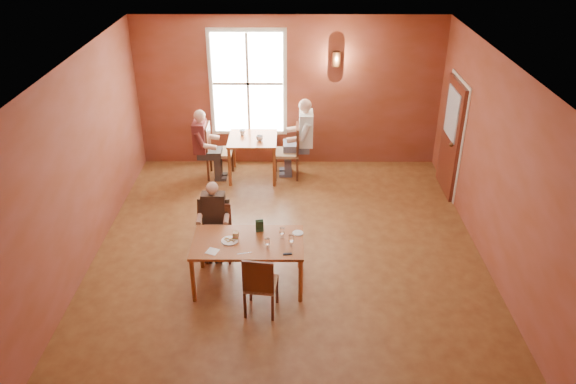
{
  "coord_description": "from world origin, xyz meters",
  "views": [
    {
      "loc": [
        0.04,
        -7.16,
        5.01
      ],
      "look_at": [
        0.0,
        0.2,
        1.05
      ],
      "focal_mm": 35.0,
      "sensor_mm": 36.0,
      "label": 1
    }
  ],
  "objects_px": {
    "chair_empty": "(261,282)",
    "second_table": "(253,157)",
    "diner_white": "(288,141)",
    "chair_diner_maroon": "(220,151)",
    "diner_main": "(218,227)",
    "chair_diner_white": "(286,151)",
    "diner_maroon": "(218,144)",
    "chair_diner_main": "(218,234)",
    "main_table": "(249,263)"
  },
  "relations": [
    {
      "from": "chair_empty",
      "to": "second_table",
      "type": "bearing_deg",
      "value": 102.55
    },
    {
      "from": "chair_diner_main",
      "to": "diner_white",
      "type": "height_order",
      "value": "diner_white"
    },
    {
      "from": "chair_diner_white",
      "to": "chair_diner_maroon",
      "type": "height_order",
      "value": "chair_diner_maroon"
    },
    {
      "from": "second_table",
      "to": "diner_white",
      "type": "distance_m",
      "value": 0.76
    },
    {
      "from": "chair_diner_main",
      "to": "chair_empty",
      "type": "relative_size",
      "value": 0.93
    },
    {
      "from": "chair_diner_main",
      "to": "main_table",
      "type": "bearing_deg",
      "value": 127.57
    },
    {
      "from": "diner_main",
      "to": "chair_diner_white",
      "type": "height_order",
      "value": "diner_main"
    },
    {
      "from": "chair_diner_main",
      "to": "chair_diner_maroon",
      "type": "bearing_deg",
      "value": -84.07
    },
    {
      "from": "main_table",
      "to": "diner_main",
      "type": "xyz_separation_m",
      "value": [
        -0.5,
        0.62,
        0.22
      ]
    },
    {
      "from": "diner_maroon",
      "to": "diner_main",
      "type": "bearing_deg",
      "value": 6.46
    },
    {
      "from": "chair_diner_main",
      "to": "second_table",
      "type": "height_order",
      "value": "chair_diner_main"
    },
    {
      "from": "main_table",
      "to": "diner_maroon",
      "type": "relative_size",
      "value": 1.13
    },
    {
      "from": "diner_white",
      "to": "diner_main",
      "type": "bearing_deg",
      "value": 159.99
    },
    {
      "from": "diner_main",
      "to": "diner_maroon",
      "type": "height_order",
      "value": "diner_maroon"
    },
    {
      "from": "diner_maroon",
      "to": "main_table",
      "type": "bearing_deg",
      "value": 13.34
    },
    {
      "from": "second_table",
      "to": "chair_diner_white",
      "type": "relative_size",
      "value": 0.87
    },
    {
      "from": "diner_maroon",
      "to": "chair_diner_maroon",
      "type": "bearing_deg",
      "value": 90.0
    },
    {
      "from": "main_table",
      "to": "chair_empty",
      "type": "relative_size",
      "value": 1.68
    },
    {
      "from": "chair_diner_main",
      "to": "chair_diner_maroon",
      "type": "xyz_separation_m",
      "value": [
        -0.29,
        2.82,
        0.12
      ]
    },
    {
      "from": "chair_empty",
      "to": "diner_white",
      "type": "distance_m",
      "value": 4.07
    },
    {
      "from": "chair_empty",
      "to": "chair_diner_main",
      "type": "bearing_deg",
      "value": 127.42
    },
    {
      "from": "diner_white",
      "to": "chair_diner_maroon",
      "type": "xyz_separation_m",
      "value": [
        -1.33,
        0.0,
        -0.21
      ]
    },
    {
      "from": "main_table",
      "to": "chair_diner_main",
      "type": "height_order",
      "value": "chair_diner_main"
    },
    {
      "from": "second_table",
      "to": "chair_diner_maroon",
      "type": "distance_m",
      "value": 0.66
    },
    {
      "from": "diner_white",
      "to": "diner_maroon",
      "type": "height_order",
      "value": "diner_white"
    },
    {
      "from": "chair_empty",
      "to": "chair_diner_white",
      "type": "relative_size",
      "value": 0.86
    },
    {
      "from": "chair_empty",
      "to": "chair_diner_maroon",
      "type": "height_order",
      "value": "chair_diner_maroon"
    },
    {
      "from": "diner_white",
      "to": "chair_diner_maroon",
      "type": "height_order",
      "value": "diner_white"
    },
    {
      "from": "diner_main",
      "to": "chair_diner_white",
      "type": "relative_size",
      "value": 1.08
    },
    {
      "from": "chair_diner_white",
      "to": "chair_diner_main",
      "type": "bearing_deg",
      "value": 160.34
    },
    {
      "from": "diner_maroon",
      "to": "second_table",
      "type": "bearing_deg",
      "value": 90.0
    },
    {
      "from": "diner_white",
      "to": "diner_maroon",
      "type": "distance_m",
      "value": 1.36
    },
    {
      "from": "chair_diner_maroon",
      "to": "second_table",
      "type": "bearing_deg",
      "value": 90.0
    },
    {
      "from": "chair_diner_main",
      "to": "diner_maroon",
      "type": "bearing_deg",
      "value": -83.47
    },
    {
      "from": "diner_white",
      "to": "chair_diner_maroon",
      "type": "bearing_deg",
      "value": 90.0
    },
    {
      "from": "chair_diner_main",
      "to": "diner_maroon",
      "type": "relative_size",
      "value": 0.62
    },
    {
      "from": "main_table",
      "to": "diner_white",
      "type": "height_order",
      "value": "diner_white"
    },
    {
      "from": "chair_diner_main",
      "to": "chair_empty",
      "type": "xyz_separation_m",
      "value": [
        0.7,
        -1.23,
        0.03
      ]
    },
    {
      "from": "diner_main",
      "to": "chair_diner_white",
      "type": "bearing_deg",
      "value": -109.47
    },
    {
      "from": "main_table",
      "to": "chair_diner_main",
      "type": "relative_size",
      "value": 1.81
    },
    {
      "from": "main_table",
      "to": "diner_main",
      "type": "distance_m",
      "value": 0.83
    },
    {
      "from": "main_table",
      "to": "chair_diner_maroon",
      "type": "relative_size",
      "value": 1.42
    },
    {
      "from": "chair_diner_main",
      "to": "second_table",
      "type": "xyz_separation_m",
      "value": [
        0.36,
        2.82,
        -0.02
      ]
    },
    {
      "from": "diner_main",
      "to": "chair_diner_maroon",
      "type": "distance_m",
      "value": 2.86
    },
    {
      "from": "diner_main",
      "to": "chair_empty",
      "type": "relative_size",
      "value": 1.25
    },
    {
      "from": "diner_main",
      "to": "chair_diner_white",
      "type": "xyz_separation_m",
      "value": [
        1.01,
        2.85,
        -0.04
      ]
    },
    {
      "from": "chair_diner_main",
      "to": "diner_main",
      "type": "height_order",
      "value": "diner_main"
    },
    {
      "from": "second_table",
      "to": "chair_diner_maroon",
      "type": "height_order",
      "value": "chair_diner_maroon"
    },
    {
      "from": "diner_white",
      "to": "diner_maroon",
      "type": "bearing_deg",
      "value": 90.0
    },
    {
      "from": "chair_empty",
      "to": "chair_diner_maroon",
      "type": "xyz_separation_m",
      "value": [
        -1.0,
        4.05,
        0.08
      ]
    }
  ]
}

